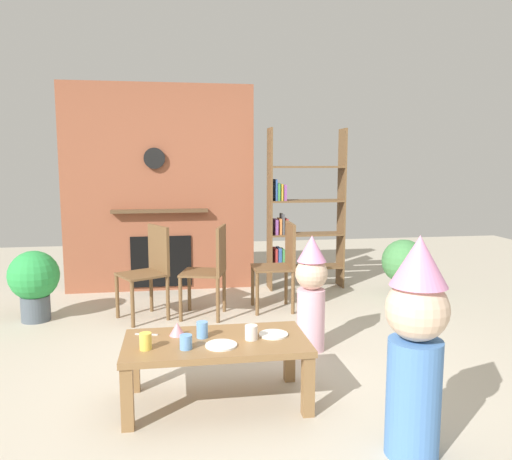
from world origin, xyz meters
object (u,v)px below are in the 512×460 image
(dining_chair_left, at_px, (150,266))
(potted_plant_tall, at_px, (404,263))
(child_with_cone_hat, at_px, (416,342))
(dining_chair_middle, at_px, (212,266))
(paper_plate_rear, at_px, (273,334))
(dining_chair_right, at_px, (281,261))
(child_in_pink, at_px, (311,290))
(paper_cup_near_left, at_px, (251,332))
(paper_cup_near_right, at_px, (202,330))
(paper_cup_far_left, at_px, (186,342))
(potted_plant_short, at_px, (34,280))
(bookshelf, at_px, (299,217))
(paper_cup_center, at_px, (146,341))
(coffee_table, at_px, (216,350))
(birthday_cake_slice, at_px, (177,329))
(paper_plate_front, at_px, (221,345))

(dining_chair_left, xyz_separation_m, potted_plant_tall, (2.80, 0.40, -0.14))
(child_with_cone_hat, xyz_separation_m, dining_chair_left, (-1.44, 2.61, -0.10))
(dining_chair_left, relative_size, dining_chair_middle, 1.00)
(paper_plate_rear, relative_size, dining_chair_right, 0.21)
(child_in_pink, bearing_deg, paper_plate_rear, 15.41)
(paper_cup_near_left, relative_size, paper_cup_near_right, 0.89)
(child_in_pink, relative_size, dining_chair_left, 1.04)
(paper_cup_far_left, height_order, potted_plant_short, potted_plant_short)
(bookshelf, height_order, child_with_cone_hat, bookshelf)
(paper_plate_rear, distance_m, dining_chair_right, 1.98)
(paper_cup_center, height_order, dining_chair_middle, dining_chair_middle)
(coffee_table, xyz_separation_m, birthday_cake_slice, (-0.24, 0.12, 0.11))
(paper_cup_near_right, xyz_separation_m, child_in_pink, (0.91, 0.74, 0.03))
(child_with_cone_hat, distance_m, dining_chair_middle, 2.68)
(paper_plate_front, height_order, dining_chair_right, dining_chair_right)
(paper_plate_front, height_order, child_in_pink, child_in_pink)
(paper_cup_far_left, bearing_deg, child_in_pink, 42.22)
(paper_cup_near_right, distance_m, potted_plant_tall, 3.27)
(paper_cup_far_left, bearing_deg, birthday_cake_slice, 101.37)
(paper_plate_front, xyz_separation_m, birthday_cake_slice, (-0.26, 0.24, 0.04))
(child_in_pink, relative_size, potted_plant_short, 1.38)
(bookshelf, height_order, birthday_cake_slice, bookshelf)
(paper_plate_front, xyz_separation_m, child_with_cone_hat, (0.94, -0.62, 0.19))
(potted_plant_tall, bearing_deg, paper_cup_far_left, -136.12)
(coffee_table, bearing_deg, potted_plant_short, 128.96)
(paper_cup_far_left, relative_size, dining_chair_left, 0.10)
(coffee_table, distance_m, dining_chair_middle, 1.82)
(potted_plant_short, bearing_deg, child_in_pink, -25.64)
(paper_cup_near_left, xyz_separation_m, dining_chair_middle, (-0.11, 1.83, 0.05))
(paper_cup_center, bearing_deg, paper_cup_near_left, 6.05)
(child_in_pink, height_order, dining_chair_right, child_in_pink)
(paper_cup_near_left, xyz_separation_m, potted_plant_short, (-1.79, 1.98, -0.06))
(bookshelf, distance_m, birthday_cake_slice, 3.09)
(bookshelf, distance_m, paper_cup_center, 3.37)
(dining_chair_middle, relative_size, potted_plant_tall, 1.41)
(paper_cup_near_right, height_order, paper_plate_rear, paper_cup_near_right)
(child_with_cone_hat, bearing_deg, coffee_table, -0.00)
(paper_cup_center, relative_size, dining_chair_right, 0.11)
(bookshelf, xyz_separation_m, paper_plate_front, (-1.20, -2.93, -0.44))
(paper_plate_front, relative_size, potted_plant_short, 0.28)
(child_with_cone_hat, height_order, potted_plant_tall, child_with_cone_hat)
(bookshelf, distance_m, dining_chair_left, 1.98)
(paper_cup_near_right, bearing_deg, paper_cup_center, -156.01)
(child_with_cone_hat, distance_m, potted_plant_short, 3.70)
(bookshelf, xyz_separation_m, paper_cup_near_left, (-1.00, -2.84, -0.40))
(paper_cup_near_left, distance_m, paper_cup_far_left, 0.42)
(coffee_table, bearing_deg, child_with_cone_hat, -37.44)
(paper_plate_rear, relative_size, dining_chair_left, 0.21)
(paper_cup_near_left, distance_m, dining_chair_right, 2.07)
(dining_chair_middle, bearing_deg, dining_chair_left, 7.78)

